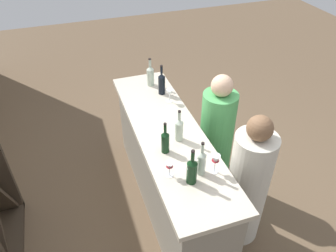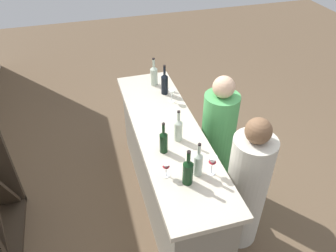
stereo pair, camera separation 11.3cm
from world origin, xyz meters
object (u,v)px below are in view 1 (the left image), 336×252
at_px(wine_bottle_second_right_clear_pale, 179,129).
at_px(wine_glass_near_right, 170,167).
at_px(wine_bottle_leftmost_dark_green, 192,170).
at_px(wine_bottle_second_left_clear_pale, 201,162).
at_px(wine_glass_near_center, 170,93).
at_px(wine_bottle_far_right_clear_pale, 150,75).
at_px(wine_glass_near_left, 215,161).
at_px(wine_bottle_rightmost_near_black, 162,83).
at_px(wine_bottle_center_dark_green, 165,141).
at_px(person_center_guest, 247,186).
at_px(person_left_guest, 216,140).

xyz_separation_m(wine_bottle_second_right_clear_pale, wine_glass_near_right, (-0.40, 0.22, -0.02)).
relative_size(wine_bottle_leftmost_dark_green, wine_bottle_second_right_clear_pale, 1.03).
height_order(wine_bottle_second_left_clear_pale, wine_glass_near_center, wine_bottle_second_left_clear_pale).
relative_size(wine_bottle_far_right_clear_pale, wine_glass_near_left, 1.86).
relative_size(wine_bottle_second_right_clear_pale, wine_bottle_rightmost_near_black, 0.92).
height_order(wine_bottle_center_dark_green, wine_glass_near_left, wine_bottle_center_dark_green).
bearing_deg(wine_bottle_second_left_clear_pale, wine_bottle_leftmost_dark_green, 121.36).
xyz_separation_m(wine_bottle_rightmost_near_black, wine_bottle_far_right_clear_pale, (0.21, 0.06, -0.00)).
distance_m(wine_bottle_second_right_clear_pale, wine_glass_near_left, 0.49).
height_order(wine_bottle_center_dark_green, person_center_guest, person_center_guest).
bearing_deg(wine_bottle_rightmost_near_black, person_center_guest, -161.50).
bearing_deg(wine_bottle_second_right_clear_pale, wine_bottle_far_right_clear_pale, -1.84).
height_order(wine_bottle_second_left_clear_pale, wine_glass_near_right, wine_bottle_second_left_clear_pale).
bearing_deg(wine_glass_near_right, wine_bottle_far_right_clear_pale, -10.39).
height_order(wine_bottle_rightmost_near_black, wine_bottle_far_right_clear_pale, wine_bottle_rightmost_near_black).
height_order(wine_bottle_far_right_clear_pale, person_left_guest, person_left_guest).
bearing_deg(wine_bottle_far_right_clear_pale, wine_bottle_center_dark_green, 169.95).
relative_size(wine_glass_near_left, person_left_guest, 0.12).
height_order(wine_bottle_second_left_clear_pale, wine_bottle_center_dark_green, wine_bottle_second_left_clear_pale).
relative_size(wine_glass_near_center, wine_glass_near_right, 1.07).
distance_m(wine_glass_near_center, wine_glass_near_right, 1.06).
distance_m(wine_bottle_leftmost_dark_green, wine_glass_near_right, 0.18).
bearing_deg(wine_bottle_rightmost_near_black, person_left_guest, -141.74).
relative_size(wine_bottle_rightmost_near_black, wine_glass_near_right, 2.46).
bearing_deg(wine_bottle_rightmost_near_black, wine_bottle_second_left_clear_pale, 176.51).
bearing_deg(wine_bottle_leftmost_dark_green, wine_bottle_center_dark_green, 11.38).
bearing_deg(wine_bottle_far_right_clear_pale, person_left_guest, -147.01).
height_order(wine_glass_near_right, person_left_guest, person_left_guest).
bearing_deg(wine_glass_near_center, wine_glass_near_left, -179.64).
height_order(wine_bottle_rightmost_near_black, wine_glass_near_left, wine_bottle_rightmost_near_black).
xyz_separation_m(wine_glass_near_left, wine_glass_near_right, (0.07, 0.35, -0.02)).
bearing_deg(wine_bottle_second_right_clear_pale, wine_bottle_leftmost_dark_green, 170.42).
bearing_deg(wine_glass_near_left, wine_bottle_leftmost_dark_green, 100.57).
bearing_deg(wine_bottle_second_left_clear_pale, wine_bottle_second_right_clear_pale, 2.51).
distance_m(wine_glass_near_left, person_center_guest, 0.60).
bearing_deg(wine_bottle_second_left_clear_pale, wine_bottle_rightmost_near_black, -3.49).
bearing_deg(wine_bottle_leftmost_dark_green, person_left_guest, -38.47).
relative_size(wine_bottle_second_left_clear_pale, wine_bottle_far_right_clear_pale, 0.96).
height_order(wine_bottle_leftmost_dark_green, wine_bottle_second_left_clear_pale, wine_bottle_leftmost_dark_green).
xyz_separation_m(wine_bottle_leftmost_dark_green, person_left_guest, (0.76, -0.61, -0.46)).
distance_m(wine_bottle_leftmost_dark_green, wine_bottle_far_right_clear_pale, 1.52).
bearing_deg(wine_bottle_second_right_clear_pale, wine_glass_near_right, 150.56).
bearing_deg(person_left_guest, wine_bottle_second_left_clear_pale, 43.05).
relative_size(wine_bottle_leftmost_dark_green, wine_glass_near_left, 1.83).
xyz_separation_m(wine_bottle_second_right_clear_pale, wine_glass_near_center, (0.61, -0.12, -0.01)).
bearing_deg(wine_glass_near_center, wine_bottle_second_right_clear_pale, 168.72).
relative_size(wine_bottle_second_left_clear_pale, wine_bottle_center_dark_green, 1.04).
height_order(wine_bottle_rightmost_near_black, wine_glass_near_right, wine_bottle_rightmost_near_black).
xyz_separation_m(wine_glass_near_left, person_left_guest, (0.72, -0.39, -0.46)).
relative_size(wine_bottle_center_dark_green, wine_glass_near_left, 1.73).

